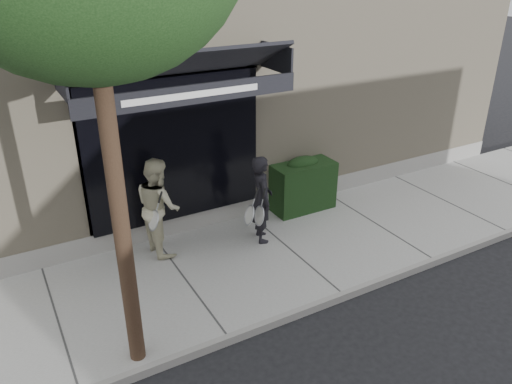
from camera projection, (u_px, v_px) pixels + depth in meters
ground at (289, 254)px, 9.07m from camera, size 80.00×80.00×0.00m
sidewalk at (289, 251)px, 9.04m from camera, size 20.00×3.00×0.12m
curb at (342, 296)px, 7.81m from camera, size 20.00×0.10×0.14m
building_facade at (179, 58)px, 11.81m from camera, size 14.30×8.04×5.64m
hedge at (302, 184)px, 10.26m from camera, size 1.30×0.70×1.14m
pedestrian_front at (261, 199)px, 8.97m from camera, size 0.77×0.77×1.64m
pedestrian_back at (158, 206)px, 8.60m from camera, size 0.72×0.92×1.75m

